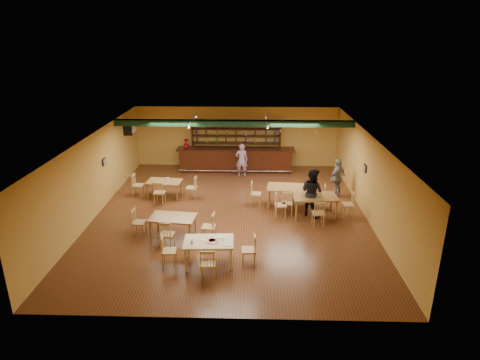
{
  "coord_description": "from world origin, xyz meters",
  "views": [
    {
      "loc": [
        0.78,
        -14.18,
        6.49
      ],
      "look_at": [
        0.33,
        0.6,
        1.15
      ],
      "focal_mm": 30.97,
      "sensor_mm": 36.0,
      "label": 1
    }
  ],
  "objects_px": {
    "dining_table_d": "(314,206)",
    "patron_right_a": "(312,192)",
    "dining_table_b": "(288,197)",
    "patron_bar": "(242,160)",
    "dining_table_a": "(165,189)",
    "near_table": "(209,253)",
    "dining_table_c": "(173,227)",
    "bar_counter": "(236,160)"
  },
  "relations": [
    {
      "from": "patron_right_a",
      "to": "dining_table_c",
      "type": "bearing_deg",
      "value": 66.5
    },
    {
      "from": "bar_counter",
      "to": "dining_table_b",
      "type": "height_order",
      "value": "bar_counter"
    },
    {
      "from": "dining_table_b",
      "to": "near_table",
      "type": "height_order",
      "value": "dining_table_b"
    },
    {
      "from": "dining_table_d",
      "to": "near_table",
      "type": "xyz_separation_m",
      "value": [
        -3.55,
        -3.49,
        -0.02
      ]
    },
    {
      "from": "dining_table_b",
      "to": "patron_bar",
      "type": "height_order",
      "value": "patron_bar"
    },
    {
      "from": "dining_table_a",
      "to": "near_table",
      "type": "bearing_deg",
      "value": -59.68
    },
    {
      "from": "dining_table_d",
      "to": "bar_counter",
      "type": "bearing_deg",
      "value": 117.65
    },
    {
      "from": "dining_table_d",
      "to": "patron_right_a",
      "type": "xyz_separation_m",
      "value": [
        -0.11,
        0.11,
        0.51
      ]
    },
    {
      "from": "bar_counter",
      "to": "dining_table_c",
      "type": "xyz_separation_m",
      "value": [
        -1.78,
        -7.04,
        -0.2
      ]
    },
    {
      "from": "near_table",
      "to": "patron_bar",
      "type": "height_order",
      "value": "patron_bar"
    },
    {
      "from": "dining_table_d",
      "to": "patron_bar",
      "type": "xyz_separation_m",
      "value": [
        -2.8,
        4.4,
        0.4
      ]
    },
    {
      "from": "patron_right_a",
      "to": "dining_table_a",
      "type": "bearing_deg",
      "value": 29.13
    },
    {
      "from": "bar_counter",
      "to": "patron_right_a",
      "type": "distance_m",
      "value": 5.95
    },
    {
      "from": "dining_table_b",
      "to": "dining_table_c",
      "type": "distance_m",
      "value": 4.83
    },
    {
      "from": "dining_table_a",
      "to": "dining_table_d",
      "type": "height_order",
      "value": "dining_table_d"
    },
    {
      "from": "dining_table_d",
      "to": "dining_table_a",
      "type": "bearing_deg",
      "value": 160.6
    },
    {
      "from": "bar_counter",
      "to": "dining_table_a",
      "type": "relative_size",
      "value": 4.1
    },
    {
      "from": "dining_table_c",
      "to": "patron_right_a",
      "type": "xyz_separation_m",
      "value": [
        4.79,
        1.92,
        0.54
      ]
    },
    {
      "from": "dining_table_d",
      "to": "patron_right_a",
      "type": "bearing_deg",
      "value": 131.88
    },
    {
      "from": "dining_table_a",
      "to": "dining_table_d",
      "type": "bearing_deg",
      "value": -10.35
    },
    {
      "from": "dining_table_c",
      "to": "patron_right_a",
      "type": "relative_size",
      "value": 0.81
    },
    {
      "from": "dining_table_a",
      "to": "patron_bar",
      "type": "relative_size",
      "value": 0.87
    },
    {
      "from": "bar_counter",
      "to": "dining_table_a",
      "type": "bearing_deg",
      "value": -128.56
    },
    {
      "from": "dining_table_c",
      "to": "patron_bar",
      "type": "xyz_separation_m",
      "value": [
        2.1,
        6.21,
        0.43
      ]
    },
    {
      "from": "near_table",
      "to": "dining_table_d",
      "type": "bearing_deg",
      "value": 41.44
    },
    {
      "from": "dining_table_b",
      "to": "dining_table_d",
      "type": "xyz_separation_m",
      "value": [
        0.91,
        -0.91,
        -0.0
      ]
    },
    {
      "from": "dining_table_c",
      "to": "dining_table_d",
      "type": "height_order",
      "value": "dining_table_d"
    },
    {
      "from": "dining_table_d",
      "to": "patron_right_a",
      "type": "distance_m",
      "value": 0.53
    },
    {
      "from": "bar_counter",
      "to": "patron_bar",
      "type": "xyz_separation_m",
      "value": [
        0.32,
        -0.83,
        0.23
      ]
    },
    {
      "from": "dining_table_b",
      "to": "patron_right_a",
      "type": "xyz_separation_m",
      "value": [
        0.8,
        -0.8,
        0.51
      ]
    },
    {
      "from": "dining_table_a",
      "to": "dining_table_b",
      "type": "bearing_deg",
      "value": -3.35
    },
    {
      "from": "dining_table_c",
      "to": "dining_table_d",
      "type": "relative_size",
      "value": 0.92
    },
    {
      "from": "patron_right_a",
      "to": "dining_table_b",
      "type": "bearing_deg",
      "value": -0.33
    },
    {
      "from": "dining_table_b",
      "to": "near_table",
      "type": "relative_size",
      "value": 1.12
    },
    {
      "from": "near_table",
      "to": "patron_right_a",
      "type": "distance_m",
      "value": 5.0
    },
    {
      "from": "dining_table_c",
      "to": "dining_table_a",
      "type": "bearing_deg",
      "value": 112.2
    },
    {
      "from": "dining_table_d",
      "to": "patron_bar",
      "type": "distance_m",
      "value": 5.23
    },
    {
      "from": "patron_bar",
      "to": "patron_right_a",
      "type": "relative_size",
      "value": 0.87
    },
    {
      "from": "dining_table_c",
      "to": "patron_right_a",
      "type": "height_order",
      "value": "patron_right_a"
    },
    {
      "from": "near_table",
      "to": "patron_right_a",
      "type": "relative_size",
      "value": 0.79
    },
    {
      "from": "patron_bar",
      "to": "patron_right_a",
      "type": "bearing_deg",
      "value": 122.11
    },
    {
      "from": "dining_table_c",
      "to": "dining_table_b",
      "type": "bearing_deg",
      "value": 40.5
    }
  ]
}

